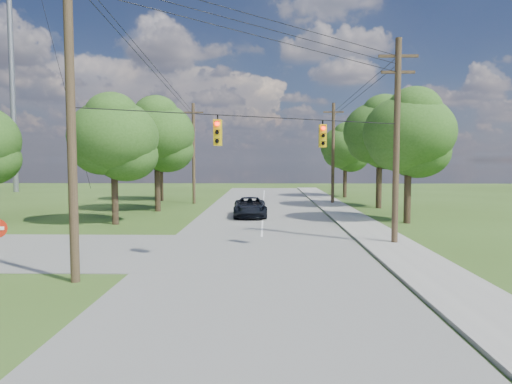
{
  "coord_description": "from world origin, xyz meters",
  "views": [
    {
      "loc": [
        2.23,
        -15.53,
        4.36
      ],
      "look_at": [
        1.78,
        5.0,
        2.92
      ],
      "focal_mm": 32.0,
      "sensor_mm": 36.0,
      "label": 1
    }
  ],
  "objects_px": {
    "pole_sw": "(71,107)",
    "car_main_north": "(250,207)",
    "pole_north_e": "(333,152)",
    "pole_ne": "(397,138)",
    "pole_north_w": "(194,152)"
  },
  "relations": [
    {
      "from": "pole_sw",
      "to": "pole_north_w",
      "type": "relative_size",
      "value": 1.2
    },
    {
      "from": "pole_sw",
      "to": "pole_north_e",
      "type": "distance_m",
      "value": 32.55
    },
    {
      "from": "pole_ne",
      "to": "pole_north_e",
      "type": "height_order",
      "value": "pole_ne"
    },
    {
      "from": "pole_north_e",
      "to": "pole_ne",
      "type": "bearing_deg",
      "value": -90.0
    },
    {
      "from": "pole_north_w",
      "to": "car_main_north",
      "type": "distance_m",
      "value": 13.13
    },
    {
      "from": "car_main_north",
      "to": "pole_north_e",
      "type": "bearing_deg",
      "value": 51.32
    },
    {
      "from": "pole_ne",
      "to": "pole_north_w",
      "type": "distance_m",
      "value": 26.03
    },
    {
      "from": "pole_north_e",
      "to": "car_main_north",
      "type": "bearing_deg",
      "value": -126.05
    },
    {
      "from": "pole_ne",
      "to": "pole_north_w",
      "type": "height_order",
      "value": "pole_ne"
    },
    {
      "from": "pole_sw",
      "to": "car_main_north",
      "type": "xyz_separation_m",
      "value": [
        5.62,
        18.77,
        -5.46
      ]
    },
    {
      "from": "pole_north_e",
      "to": "car_main_north",
      "type": "relative_size",
      "value": 1.87
    },
    {
      "from": "pole_ne",
      "to": "pole_north_w",
      "type": "xyz_separation_m",
      "value": [
        -13.9,
        22.0,
        -0.34
      ]
    },
    {
      "from": "pole_sw",
      "to": "pole_north_w",
      "type": "xyz_separation_m",
      "value": [
        -0.4,
        29.6,
        -1.1
      ]
    },
    {
      "from": "pole_sw",
      "to": "car_main_north",
      "type": "height_order",
      "value": "pole_sw"
    },
    {
      "from": "pole_sw",
      "to": "pole_ne",
      "type": "xyz_separation_m",
      "value": [
        13.5,
        7.6,
        -0.76
      ]
    }
  ]
}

